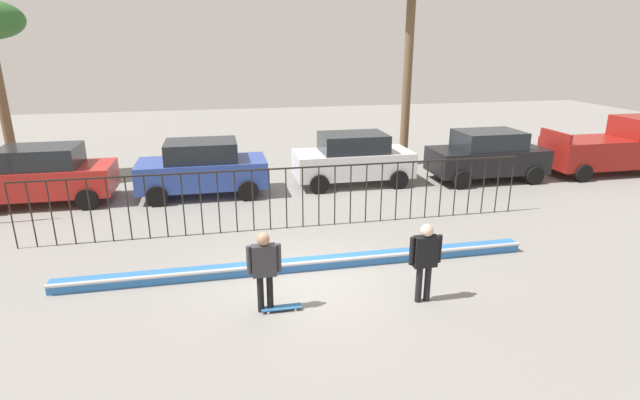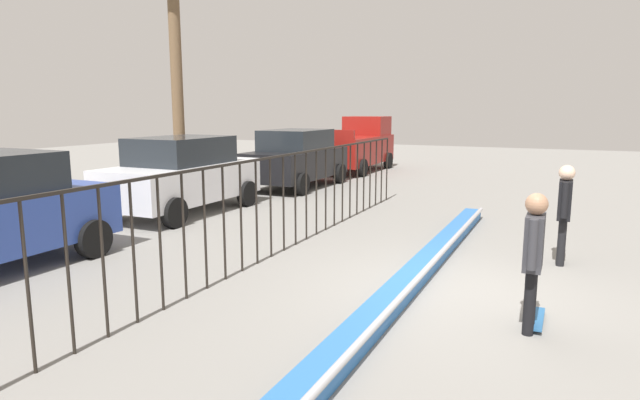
% 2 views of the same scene
% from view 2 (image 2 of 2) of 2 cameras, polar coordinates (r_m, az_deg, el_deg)
% --- Properties ---
extents(ground_plane, '(60.00, 60.00, 0.00)m').
position_cam_2_polar(ground_plane, '(8.08, 13.74, -9.36)').
color(ground_plane, gray).
extents(bowl_coping_ledge, '(11.00, 0.40, 0.27)m').
position_cam_2_polar(bowl_coping_ledge, '(8.16, 9.76, -8.12)').
color(bowl_coping_ledge, '#2D6BB7').
rests_on(bowl_coping_ledge, ground).
extents(perimeter_fence, '(14.04, 0.04, 1.78)m').
position_cam_2_polar(perimeter_fence, '(8.98, -6.79, 0.01)').
color(perimeter_fence, black).
rests_on(perimeter_fence, ground).
extents(skateboarder, '(0.67, 0.25, 1.66)m').
position_cam_2_polar(skateboarder, '(6.67, 21.73, -4.95)').
color(skateboarder, black).
rests_on(skateboarder, ground).
extents(skateboard, '(0.80, 0.20, 0.07)m').
position_cam_2_polar(skateboard, '(7.23, 21.84, -11.60)').
color(skateboard, '#26598C').
rests_on(skateboard, ground).
extents(camera_operator, '(0.68, 0.26, 1.68)m').
position_cam_2_polar(camera_operator, '(9.78, 24.52, -0.53)').
color(camera_operator, black).
rests_on(camera_operator, ground).
extents(parked_car_white, '(4.30, 2.12, 1.90)m').
position_cam_2_polar(parked_car_white, '(13.80, -14.43, 2.65)').
color(parked_car_white, silver).
rests_on(parked_car_white, ground).
extents(parked_car_black, '(4.30, 2.12, 1.90)m').
position_cam_2_polar(parked_car_black, '(17.81, -2.54, 4.48)').
color(parked_car_black, black).
rests_on(parked_car_black, ground).
extents(pickup_truck, '(4.70, 2.12, 2.24)m').
position_cam_2_polar(pickup_truck, '(22.59, 3.91, 5.75)').
color(pickup_truck, maroon).
rests_on(pickup_truck, ground).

